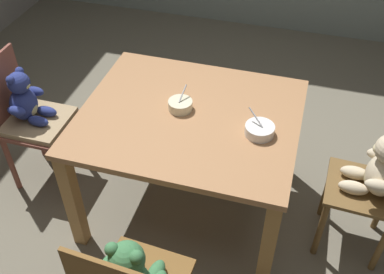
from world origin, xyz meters
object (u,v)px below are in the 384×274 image
at_px(dining_table, 190,130).
at_px(teddy_chair_near_left, 29,112).
at_px(teddy_chair_near_right, 379,176).
at_px(porridge_bowl_white_near_right, 260,130).
at_px(porridge_bowl_cream_center, 180,105).

height_order(dining_table, teddy_chair_near_left, teddy_chair_near_left).
height_order(teddy_chair_near_right, porridge_bowl_white_near_right, porridge_bowl_white_near_right).
bearing_deg(teddy_chair_near_right, porridge_bowl_white_near_right, 6.61).
xyz_separation_m(teddy_chair_near_left, porridge_bowl_cream_center, (0.96, 0.05, 0.22)).
bearing_deg(porridge_bowl_white_near_right, teddy_chair_near_right, 3.63).
bearing_deg(teddy_chair_near_left, porridge_bowl_white_near_right, -1.27).
relative_size(teddy_chair_near_left, porridge_bowl_cream_center, 6.35).
bearing_deg(teddy_chair_near_left, dining_table, 1.26).
distance_m(dining_table, teddy_chair_near_left, 1.03).
distance_m(dining_table, porridge_bowl_cream_center, 0.16).
xyz_separation_m(dining_table, porridge_bowl_cream_center, (-0.06, 0.03, 0.14)).
relative_size(dining_table, teddy_chair_near_right, 1.38).
height_order(dining_table, porridge_bowl_white_near_right, porridge_bowl_white_near_right).
bearing_deg(porridge_bowl_cream_center, porridge_bowl_white_near_right, -10.78).
xyz_separation_m(teddy_chair_near_right, porridge_bowl_white_near_right, (-0.64, -0.04, 0.20)).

